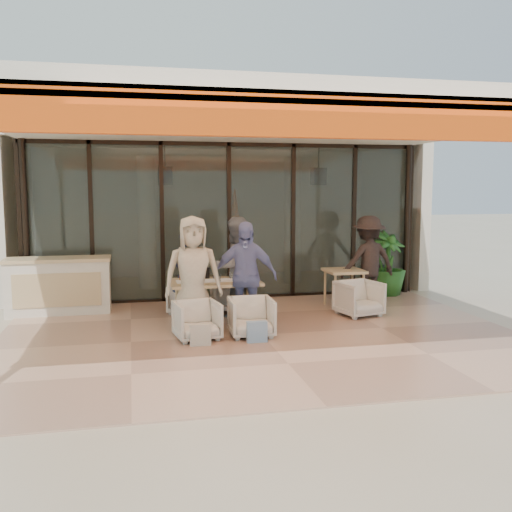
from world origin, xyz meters
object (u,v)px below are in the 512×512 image
(chair_near_right, at_px, (251,315))
(diner_grey, at_px, (235,267))
(diner_cream, at_px, (193,274))
(standing_woman, at_px, (368,261))
(chair_far_right, at_px, (230,293))
(side_chair, at_px, (359,297))
(diner_periwinkle, at_px, (245,276))
(chair_near_left, at_px, (197,319))
(diner_navy, at_px, (188,275))
(chair_far_left, at_px, (185,297))
(side_table, at_px, (344,275))
(potted_palm, at_px, (387,264))
(dining_table, at_px, (215,284))
(host_counter, at_px, (59,286))

(chair_near_right, xyz_separation_m, diner_grey, (-0.00, 1.40, 0.56))
(diner_cream, distance_m, standing_woman, 3.81)
(chair_far_right, height_order, chair_near_right, chair_far_right)
(diner_grey, distance_m, side_chair, 2.28)
(diner_periwinkle, bearing_deg, chair_near_left, -133.30)
(diner_navy, distance_m, diner_cream, 0.91)
(chair_far_left, height_order, diner_navy, diner_navy)
(diner_periwinkle, bearing_deg, standing_woman, 42.21)
(side_table, distance_m, standing_woman, 0.61)
(chair_far_left, relative_size, potted_palm, 0.44)
(dining_table, height_order, side_chair, dining_table)
(side_chair, height_order, standing_woman, standing_woman)
(chair_far_left, distance_m, diner_grey, 1.14)
(diner_periwinkle, bearing_deg, dining_table, 148.97)
(dining_table, bearing_deg, diner_grey, 46.21)
(chair_far_right, xyz_separation_m, diner_grey, (-0.00, -0.50, 0.54))
(dining_table, relative_size, standing_woman, 0.85)
(host_counter, bearing_deg, dining_table, -26.86)
(chair_far_left, bearing_deg, diner_cream, 104.97)
(chair_far_left, distance_m, potted_palm, 4.45)
(dining_table, height_order, diner_cream, diner_cream)
(chair_far_right, distance_m, diner_navy, 1.07)
(chair_far_left, relative_size, diner_navy, 0.39)
(diner_periwinkle, bearing_deg, diner_cream, -164.06)
(chair_near_right, xyz_separation_m, diner_navy, (-0.84, 1.40, 0.45))
(standing_woman, bearing_deg, side_chair, 51.04)
(chair_far_left, height_order, diner_cream, diner_cream)
(dining_table, bearing_deg, side_table, 16.16)
(chair_near_right, distance_m, standing_woman, 3.33)
(side_table, relative_size, standing_woman, 0.42)
(diner_navy, height_order, diner_periwinkle, diner_periwinkle)
(chair_far_right, xyz_separation_m, diner_navy, (-0.84, -0.50, 0.44))
(diner_grey, relative_size, potted_palm, 1.30)
(diner_navy, bearing_deg, diner_cream, 83.58)
(diner_cream, height_order, side_table, diner_cream)
(chair_far_left, distance_m, diner_navy, 0.70)
(chair_far_left, relative_size, chair_far_right, 0.87)
(diner_periwinkle, distance_m, side_table, 2.50)
(standing_woman, height_order, potted_palm, standing_woman)
(chair_near_right, xyz_separation_m, potted_palm, (3.53, 2.69, 0.35))
(host_counter, distance_m, diner_periwinkle, 3.59)
(chair_near_left, xyz_separation_m, diner_grey, (0.84, 1.40, 0.57))
(diner_cream, distance_m, diner_periwinkle, 0.84)
(chair_far_right, distance_m, diner_grey, 0.74)
(chair_far_left, height_order, side_table, side_table)
(potted_palm, bearing_deg, diner_grey, -159.91)
(diner_navy, height_order, standing_woman, standing_woman)
(chair_near_left, relative_size, chair_near_right, 0.97)
(diner_periwinkle, relative_size, potted_palm, 1.28)
(dining_table, bearing_deg, chair_near_left, -113.43)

